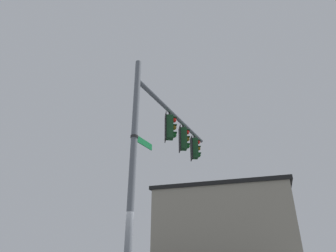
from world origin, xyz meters
The scene contains 8 objects.
signal_pole centered at (0.00, 0.00, 3.90)m, with size 0.21×0.21×7.79m, color slate.
mast_arm centered at (-2.83, 1.77, 7.00)m, with size 0.20×0.20×6.68m, color slate.
traffic_light_nearest_pole centered at (-2.21, 1.40, 6.20)m, with size 0.54×0.49×1.31m.
traffic_light_mid_inner centered at (-3.46, 2.18, 6.20)m, with size 0.54×0.49×1.31m.
traffic_light_mid_outer centered at (-4.72, 2.97, 6.20)m, with size 0.54×0.49×1.31m.
street_name_sign centered at (-0.31, 0.19, 4.82)m, with size 1.10×0.74×0.22m.
storefront_building centered at (-13.59, 6.91, 3.04)m, with size 10.09×11.98×6.05m.
tree_by_storefront centered at (-15.00, 3.60, 4.45)m, with size 3.65×3.65×6.30m.
Camera 1 is at (8.05, 0.28, 1.58)m, focal length 28.58 mm.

